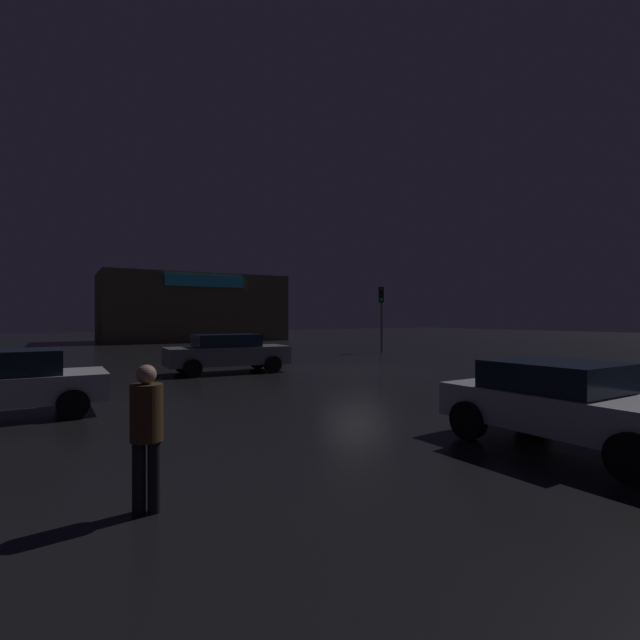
# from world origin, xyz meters

# --- Properties ---
(ground_plane) EXTENTS (120.00, 120.00, 0.00)m
(ground_plane) POSITION_xyz_m (0.00, 0.00, 0.00)
(ground_plane) COLOR black
(store_building) EXTENTS (15.88, 8.02, 5.99)m
(store_building) POSITION_xyz_m (0.70, 27.82, 3.00)
(store_building) COLOR brown
(store_building) RESTS_ON ground
(traffic_signal_main) EXTENTS (0.42, 0.42, 3.94)m
(traffic_signal_main) POSITION_xyz_m (6.71, 7.15, 2.84)
(traffic_signal_main) COLOR #595B60
(traffic_signal_main) RESTS_ON ground
(car_near) EXTENTS (4.58, 2.03, 1.46)m
(car_near) POSITION_xyz_m (-4.76, 1.69, 0.77)
(car_near) COLOR slate
(car_near) RESTS_ON ground
(car_far) EXTENTS (2.21, 3.95, 1.36)m
(car_far) POSITION_xyz_m (-3.29, -10.77, 0.72)
(car_far) COLOR #B7B7BF
(car_far) RESTS_ON ground
(pedestrian) EXTENTS (0.45, 0.45, 1.58)m
(pedestrian) POSITION_xyz_m (-9.57, -10.01, 0.91)
(pedestrian) COLOR black
(pedestrian) RESTS_ON ground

